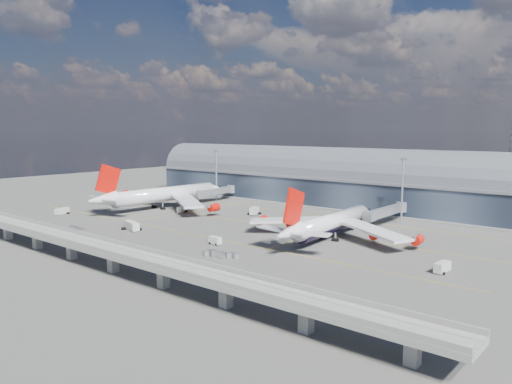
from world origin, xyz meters
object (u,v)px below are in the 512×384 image
Objects in this scene: airliner_right at (330,224)px; service_truck_2 at (131,226)px; service_truck_0 at (62,211)px; service_truck_1 at (215,241)px; airliner_left at (161,195)px; service_truck_4 at (254,211)px; cargo_train_2 at (216,254)px; service_truck_3 at (442,267)px; service_truck_5 at (181,209)px; cargo_train_0 at (78,230)px; floodlight_mast_left at (216,174)px; cargo_train_1 at (221,254)px; floodlight_mast_right at (402,189)px.

airliner_right is 71.80m from service_truck_2.
service_truck_0 is 1.58× the size of service_truck_1.
service_truck_0 reaches higher than service_truck_1.
airliner_right reaches higher than service_truck_2.
service_truck_4 is at bearing 20.70° from airliner_left.
service_truck_0 is at bearing -168.10° from airliner_right.
airliner_left reaches higher than cargo_train_2.
service_truck_3 is at bearing -23.92° from airliner_right.
service_truck_5 is at bearing 43.35° from cargo_train_2.
cargo_train_0 is at bearing -129.70° from service_truck_4.
floodlight_mast_left reaches higher than service_truck_0.
service_truck_2 reaches higher than cargo_train_2.
service_truck_2 reaches higher than service_truck_1.
cargo_train_1 is (82.35, -46.22, -5.64)m from airliner_left.
cargo_train_0 is 63.68m from cargo_train_1.
airliner_left is at bearing 64.55° from service_truck_1.
service_truck_5 is 79.38m from cargo_train_2.
service_truck_5 is at bearing 173.12° from airliner_right.
airliner_right is 8.75× the size of cargo_train_2.
floodlight_mast_right is 42.06m from airliner_right.
service_truck_5 is (14.10, -36.68, -12.32)m from floodlight_mast_left.
service_truck_1 is (-31.31, -71.14, -12.35)m from floodlight_mast_right.
cargo_train_0 is at bearing -159.53° from service_truck_3.
airliner_left is 10.50× the size of service_truck_0.
floodlight_mast_right is (100.00, 0.00, 0.00)m from floodlight_mast_left.
service_truck_2 is 1.53× the size of service_truck_4.
cargo_train_1 is at bearing -110.09° from airliner_right.
service_truck_4 is 0.57× the size of cargo_train_0.
service_truck_2 is 55.63m from service_truck_4.
service_truck_5 is at bearing 36.75° from service_truck_2.
service_truck_5 is (15.52, -1.54, -5.12)m from airliner_left.
floodlight_mast_right is 85.12m from cargo_train_2.
service_truck_0 is at bearing -148.94° from floodlight_mast_right.
airliner_right is (94.07, -5.41, -1.18)m from airliner_left.
floodlight_mast_right is at bearing 127.28° from service_truck_3.
cargo_train_1 is at bearing -89.46° from cargo_train_0.
floodlight_mast_left is at bearing 180.00° from floodlight_mast_right.
service_truck_5 is at bearing -3.16° from airliner_left.
airliner_left is 93.51m from cargo_train_2.
airliner_right is at bearing -23.64° from floodlight_mast_left.
cargo_train_0 is (19.14, -53.96, -5.50)m from airliner_left.
cargo_train_2 is at bearing -111.78° from airliner_right.
service_truck_5 is (35.64, 36.53, -0.12)m from service_truck_0.
cargo_train_0 is at bearing -36.83° from service_truck_0.
floodlight_mast_left reaches higher than service_truck_4.
airliner_left is at bearing 13.09° from cargo_train_0.
service_truck_4 is (64.34, 52.60, 0.20)m from service_truck_0.
service_truck_4 reaches higher than cargo_train_2.
service_truck_0 is at bearing 93.04° from service_truck_1.
service_truck_0 is at bearing 103.00° from service_truck_2.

